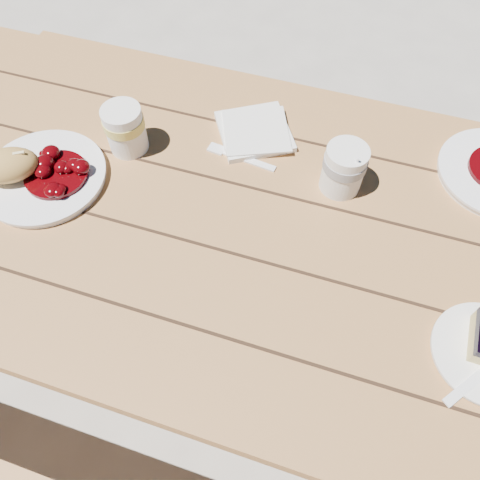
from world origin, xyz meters
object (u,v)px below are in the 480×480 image
(second_cup, at_px, (125,129))
(coffee_cup, at_px, (344,169))
(main_plate, at_px, (44,177))
(bread_roll, at_px, (8,165))
(picnic_table, at_px, (194,247))

(second_cup, bearing_deg, coffee_cup, 4.00)
(second_cup, bearing_deg, main_plate, -132.52)
(coffee_cup, bearing_deg, main_plate, -163.67)
(bread_roll, height_order, coffee_cup, coffee_cup)
(bread_roll, xyz_separation_m, second_cup, (0.18, 0.16, 0.00))
(coffee_cup, bearing_deg, bread_roll, -163.35)
(picnic_table, xyz_separation_m, main_plate, (-0.30, -0.03, 0.17))
(coffee_cup, bearing_deg, second_cup, -176.00)
(second_cup, bearing_deg, bread_roll, -138.94)
(main_plate, bearing_deg, picnic_table, 5.60)
(main_plate, distance_m, second_cup, 0.19)
(picnic_table, height_order, bread_roll, bread_roll)
(picnic_table, relative_size, coffee_cup, 19.40)
(second_cup, bearing_deg, picnic_table, -31.73)
(main_plate, height_order, second_cup, second_cup)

